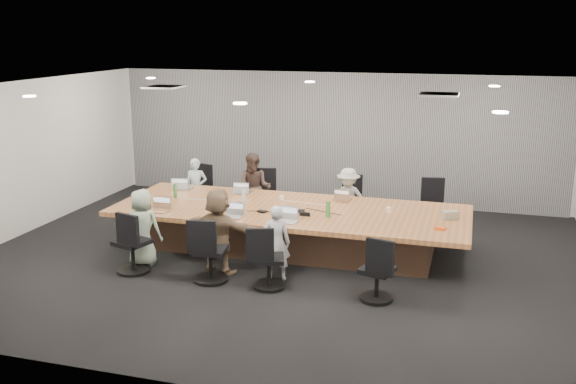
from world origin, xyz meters
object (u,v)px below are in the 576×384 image
(chair_3, at_px, (428,211))
(person_4, at_px, (143,227))
(chair_1, at_px, (260,199))
(laptop_1, at_px, (245,192))
(chair_6, at_px, (269,264))
(stapler, at_px, (305,214))
(canvas_bag, at_px, (450,215))
(snack_packet, at_px, (440,228))
(person_5, at_px, (219,231))
(chair_5, at_px, (210,255))
(mug_brown, at_px, (141,198))
(laptop_5, at_px, (232,217))
(laptop_0, at_px, (184,188))
(laptop_4, at_px, (158,211))
(person_1, at_px, (254,188))
(bottle_green_right, at_px, (328,209))
(bottle_clear, at_px, (244,196))
(chair_0, at_px, (204,194))
(person_6, at_px, (276,243))
(laptop_2, at_px, (342,199))
(chair_2, at_px, (351,207))
(bottle_green_left, at_px, (175,191))
(person_2, at_px, (348,200))
(laptop_6, at_px, (287,222))
(conference_table, at_px, (290,227))
(chair_4, at_px, (132,247))
(person_0, at_px, (196,188))
(chair_7, at_px, (377,275))

(chair_3, relative_size, person_4, 0.63)
(chair_1, distance_m, laptop_1, 0.97)
(chair_6, bearing_deg, stapler, 64.29)
(canvas_bag, distance_m, snack_packet, 0.63)
(person_4, height_order, snack_packet, person_4)
(chair_3, distance_m, person_5, 4.26)
(chair_5, bearing_deg, mug_brown, 135.23)
(laptop_5, distance_m, mug_brown, 1.97)
(mug_brown, bearing_deg, laptop_0, 74.36)
(chair_3, bearing_deg, person_5, 34.72)
(laptop_4, xyz_separation_m, laptop_5, (1.31, 0.00, 0.00))
(person_1, height_order, bottle_green_right, person_1)
(bottle_clear, bearing_deg, chair_5, -85.11)
(chair_0, xyz_separation_m, laptop_0, (0.00, -0.90, 0.36))
(laptop_1, relative_size, canvas_bag, 1.22)
(person_1, xyz_separation_m, person_6, (1.29, -2.70, -0.11))
(laptop_1, bearing_deg, snack_packet, 154.45)
(chair_1, distance_m, laptop_2, 2.09)
(bottle_green_right, height_order, canvas_bag, bottle_green_right)
(chair_2, height_order, bottle_green_left, bottle_green_left)
(laptop_1, height_order, person_2, person_2)
(chair_0, xyz_separation_m, chair_5, (1.60, -3.40, 0.02))
(laptop_4, relative_size, bottle_green_right, 1.35)
(chair_6, xyz_separation_m, person_1, (-1.29, 3.05, 0.32))
(laptop_6, bearing_deg, bottle_green_right, 45.50)
(chair_5, bearing_deg, laptop_1, 89.81)
(conference_table, relative_size, laptop_2, 20.52)
(chair_4, xyz_separation_m, bottle_clear, (1.15, 1.91, 0.44))
(chair_0, height_order, bottle_green_left, bottle_green_left)
(chair_3, distance_m, chair_5, 4.50)
(person_5, relative_size, laptop_6, 4.36)
(laptop_4, xyz_separation_m, person_5, (1.31, -0.55, -0.07))
(chair_4, distance_m, laptop_4, 0.96)
(person_4, distance_m, bottle_clear, 1.95)
(laptop_0, bearing_deg, person_4, 92.04)
(person_0, relative_size, snack_packet, 7.40)
(bottle_green_right, bearing_deg, person_6, -118.66)
(chair_4, bearing_deg, conference_table, 56.25)
(bottle_clear, bearing_deg, laptop_4, -138.72)
(chair_6, height_order, bottle_green_right, bottle_green_right)
(chair_3, relative_size, chair_6, 1.06)
(chair_3, relative_size, canvas_bag, 3.30)
(laptop_0, bearing_deg, bottle_green_left, 97.31)
(laptop_1, bearing_deg, person_0, -29.87)
(chair_4, distance_m, laptop_0, 2.54)
(person_5, relative_size, stapler, 7.84)
(person_0, relative_size, laptop_6, 3.86)
(chair_7, xyz_separation_m, person_0, (-4.11, 3.05, 0.23))
(person_2, relative_size, person_5, 0.88)
(laptop_0, xyz_separation_m, bottle_green_left, (0.16, -0.70, 0.12))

